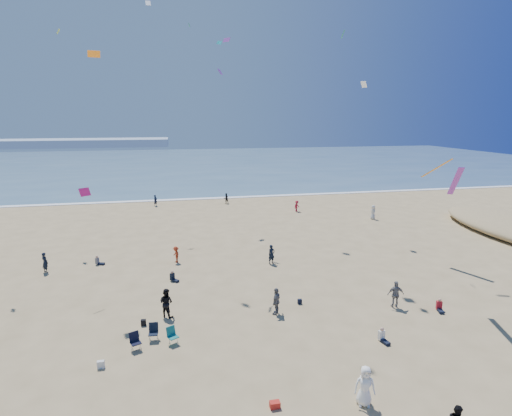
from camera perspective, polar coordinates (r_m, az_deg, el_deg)
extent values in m
plane|color=tan|center=(21.01, -0.98, -23.63)|extent=(220.00, 220.00, 0.00)
cube|color=#476B84|center=(112.34, -10.14, 6.28)|extent=(220.00, 100.00, 0.06)
cube|color=white|center=(62.93, -8.67, 1.29)|extent=(220.00, 1.20, 0.08)
cube|color=#7A8EA8|center=(195.39, -28.96, 8.07)|extent=(110.00, 20.00, 3.20)
imported|color=white|center=(19.82, 15.29, -23.32)|extent=(1.04, 0.83, 1.87)
imported|color=black|center=(37.30, -27.92, -6.89)|extent=(0.74, 0.72, 1.71)
imported|color=slate|center=(26.47, 2.93, -13.13)|extent=(0.98, 1.11, 1.80)
imported|color=#AA182A|center=(54.23, 5.85, 0.28)|extent=(1.10, 1.03, 1.49)
imported|color=black|center=(34.88, 2.23, -6.64)|extent=(0.73, 0.59, 1.71)
imported|color=black|center=(26.74, -12.69, -13.06)|extent=(1.17, 1.12, 1.90)
imported|color=#9F2F16|center=(35.94, -11.36, -6.53)|extent=(0.82, 1.06, 1.44)
imported|color=slate|center=(28.82, 19.33, -11.56)|extent=(1.16, 0.67, 1.86)
imported|color=black|center=(59.14, -4.30, 1.38)|extent=(0.86, 0.74, 1.54)
imported|color=black|center=(59.01, -14.16, 1.04)|extent=(0.68, 0.70, 1.63)
imported|color=silver|center=(51.98, 16.37, -0.57)|extent=(0.72, 0.96, 1.78)
cube|color=silver|center=(23.20, -21.29, -20.11)|extent=(0.35, 0.20, 0.40)
cube|color=black|center=(26.37, -15.78, -15.48)|extent=(0.30, 0.22, 0.38)
cube|color=red|center=(19.57, 2.71, -26.26)|extent=(0.45, 0.30, 0.30)
cube|color=black|center=(28.20, 6.26, -13.14)|extent=(0.28, 0.18, 0.34)
cube|color=white|center=(51.78, -15.17, 26.42)|extent=(0.60, 0.53, 0.59)
cube|color=#732D90|center=(43.42, -4.23, 22.84)|extent=(0.77, 0.81, 0.43)
cube|color=#16A3D6|center=(50.57, -5.27, 22.47)|extent=(0.73, 0.65, 0.33)
cube|color=#D5EE39|center=(48.02, -26.41, 21.66)|extent=(0.36, 0.55, 0.50)
cube|color=white|center=(45.15, 15.16, 16.67)|extent=(0.68, 0.72, 0.62)
cube|color=orange|center=(31.53, -22.16, 19.71)|extent=(0.90, 0.62, 0.40)
cube|color=#D61C63|center=(30.52, -23.27, 2.11)|extent=(0.78, 0.71, 0.55)
cube|color=green|center=(34.41, 12.32, 23.09)|extent=(0.40, 0.53, 0.59)
cube|color=#6F2D9B|center=(32.25, -5.15, 18.82)|extent=(0.52, 0.83, 0.43)
cube|color=green|center=(49.34, -9.51, 24.38)|extent=(0.22, 0.48, 0.40)
cube|color=purple|center=(28.50, 26.59, 3.38)|extent=(0.35, 3.14, 2.21)
cube|color=orange|center=(37.87, 24.39, 5.21)|extent=(0.35, 2.64, 1.87)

